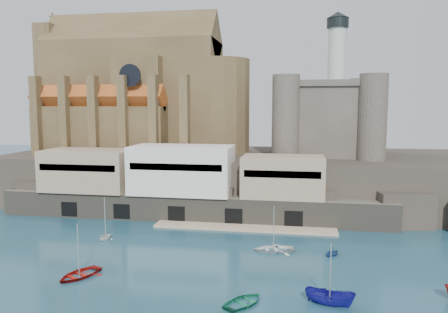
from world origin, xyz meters
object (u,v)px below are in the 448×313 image
boat_0 (79,277)px  boat_2 (330,305)px  castle_keep (326,115)px  church (142,97)px

boat_0 → boat_2: bearing=19.0°
castle_keep → boat_2: bearing=-92.4°
boat_0 → church: bearing=125.0°
castle_keep → boat_0: 58.84m
church → boat_0: (9.35, -47.42, -22.13)m
church → boat_2: church is taller
boat_0 → castle_keep: bearing=80.4°
church → castle_keep: church is taller
boat_0 → boat_2: size_ratio=1.10×
castle_keep → boat_0: castle_keep is taller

